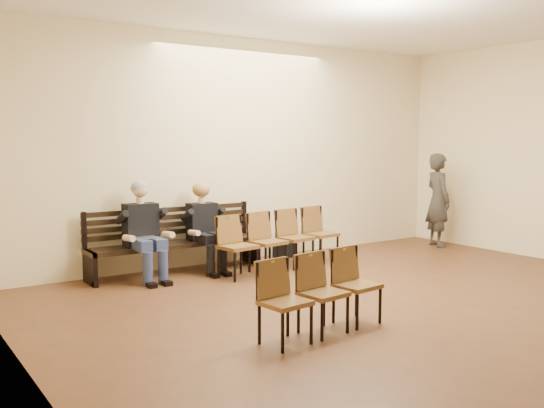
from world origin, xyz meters
The scene contains 11 objects.
ground centered at (0.00, 0.00, 0.00)m, with size 10.00×10.00×0.00m, color brown.
room_walls centered at (0.00, 0.79, 2.54)m, with size 8.02×10.01×3.51m.
bench centered at (-1.35, 4.65, 0.23)m, with size 2.60×0.90×0.45m, color black.
seated_man centered at (-1.90, 4.53, 0.67)m, with size 0.56×0.78×1.35m, color black, non-canonical shape.
seated_woman centered at (-0.95, 4.53, 0.60)m, with size 0.51×0.71×1.20m, color black, non-canonical shape.
laptop centered at (-1.93, 4.41, 0.56)m, with size 0.31×0.25×0.23m, color #B3B3B8.
water_bottle centered at (-0.81, 4.25, 0.57)m, with size 0.07×0.07×0.25m, color silver.
bag centered at (0.62, 4.75, 0.12)m, with size 0.33×0.23×0.25m, color black.
passerby centered at (3.50, 4.05, 0.96)m, with size 0.70×0.46×1.93m, color #342F2A.
chair_row_front centered at (0.04, 4.00, 0.44)m, with size 2.13×0.48×0.87m, color brown.
chair_row_back centered at (-1.34, 1.32, 0.40)m, with size 1.43×0.43×0.79m, color brown.
Camera 1 is at (-5.03, -3.23, 1.90)m, focal length 40.00 mm.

